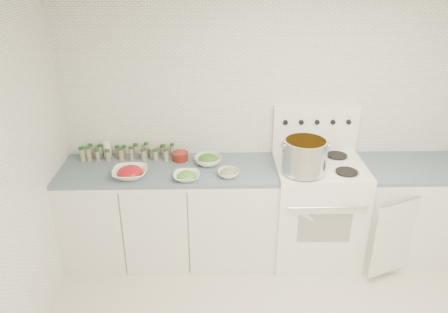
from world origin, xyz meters
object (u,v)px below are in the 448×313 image
at_px(stock_pot, 305,155).
at_px(bowl_snowpea, 187,176).
at_px(bowl_tomato, 130,172).
at_px(stove, 316,207).

distance_m(stock_pot, bowl_snowpea, 0.97).
bearing_deg(bowl_tomato, stove, 5.28).
bearing_deg(stove, stock_pot, -137.34).
distance_m(stove, bowl_tomato, 1.67).
relative_size(stove, bowl_snowpea, 6.39).
relative_size(stove, stock_pot, 3.58).
bearing_deg(bowl_snowpea, stove, 10.00).
bearing_deg(stove, bowl_tomato, -174.72).
distance_m(bowl_tomato, bowl_snowpea, 0.47).
height_order(stock_pot, bowl_tomato, stock_pot).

